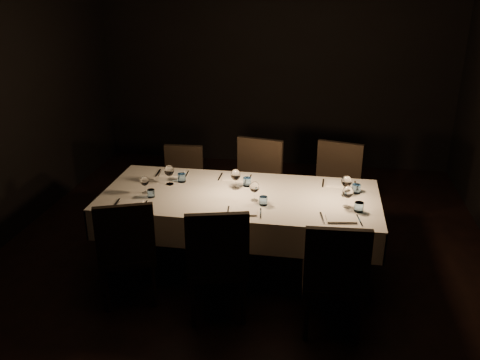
% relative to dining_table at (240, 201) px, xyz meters
% --- Properties ---
extents(room, '(5.01, 6.01, 3.01)m').
position_rel_dining_table_xyz_m(room, '(0.00, 0.00, 0.81)').
color(room, black).
rests_on(room, ground).
extents(dining_table, '(2.52, 1.12, 0.76)m').
position_rel_dining_table_xyz_m(dining_table, '(0.00, 0.00, 0.00)').
color(dining_table, black).
rests_on(dining_table, ground).
extents(chair_near_left, '(0.60, 0.60, 0.97)m').
position_rel_dining_table_xyz_m(chair_near_left, '(-0.83, -0.73, -0.16)').
color(chair_near_left, black).
rests_on(chair_near_left, ground).
extents(place_setting_near_left, '(0.30, 0.39, 0.17)m').
position_rel_dining_table_xyz_m(place_setting_near_left, '(-0.86, -0.22, 0.14)').
color(place_setting_near_left, silver).
rests_on(place_setting_near_left, dining_table).
extents(chair_near_center, '(0.59, 0.59, 1.00)m').
position_rel_dining_table_xyz_m(chair_near_center, '(-0.05, -0.81, -0.14)').
color(chair_near_center, black).
rests_on(chair_near_center, ground).
extents(place_setting_near_center, '(0.33, 0.40, 0.18)m').
position_rel_dining_table_xyz_m(place_setting_near_center, '(0.16, -0.22, 0.15)').
color(place_setting_near_center, silver).
rests_on(place_setting_near_center, dining_table).
extents(chair_near_right, '(0.50, 0.50, 0.98)m').
position_rel_dining_table_xyz_m(chair_near_right, '(0.86, -0.86, -0.15)').
color(chair_near_right, black).
rests_on(chair_near_right, ground).
extents(place_setting_near_right, '(0.37, 0.41, 0.20)m').
position_rel_dining_table_xyz_m(place_setting_near_right, '(0.96, -0.22, 0.15)').
color(place_setting_near_right, silver).
rests_on(place_setting_near_right, dining_table).
extents(chair_far_left, '(0.45, 0.45, 0.88)m').
position_rel_dining_table_xyz_m(chair_far_left, '(-0.79, 0.84, -0.19)').
color(chair_far_left, black).
rests_on(chair_far_left, ground).
extents(place_setting_far_left, '(0.35, 0.41, 0.19)m').
position_rel_dining_table_xyz_m(place_setting_far_left, '(-0.70, 0.22, 0.15)').
color(place_setting_far_left, silver).
rests_on(place_setting_far_left, dining_table).
extents(chair_far_center, '(0.57, 0.57, 1.03)m').
position_rel_dining_table_xyz_m(chair_far_center, '(0.05, 0.73, -0.13)').
color(chair_far_center, black).
rests_on(chair_far_center, ground).
extents(place_setting_far_center, '(0.34, 0.41, 0.19)m').
position_rel_dining_table_xyz_m(place_setting_far_center, '(-0.06, 0.22, 0.15)').
color(place_setting_far_center, silver).
rests_on(place_setting_far_center, dining_table).
extents(chair_far_right, '(0.58, 0.58, 1.00)m').
position_rel_dining_table_xyz_m(chair_far_right, '(0.88, 0.84, -0.14)').
color(chair_far_right, black).
rests_on(chair_far_right, ground).
extents(place_setting_far_right, '(0.35, 0.41, 0.19)m').
position_rel_dining_table_xyz_m(place_setting_far_right, '(0.96, 0.22, 0.15)').
color(place_setting_far_right, silver).
rests_on(place_setting_far_right, dining_table).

